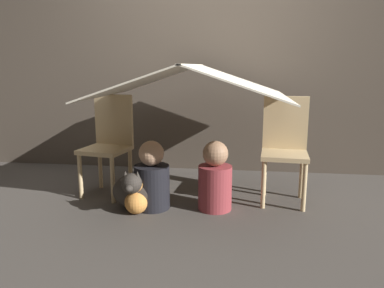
{
  "coord_description": "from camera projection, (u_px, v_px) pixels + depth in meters",
  "views": [
    {
      "loc": [
        0.39,
        -2.78,
        1.12
      ],
      "look_at": [
        0.0,
        0.25,
        0.48
      ],
      "focal_mm": 35.0,
      "sensor_mm": 36.0,
      "label": 1
    }
  ],
  "objects": [
    {
      "name": "dog",
      "position": [
        137.0,
        190.0,
        2.94
      ],
      "size": [
        0.4,
        0.39,
        0.36
      ],
      "color": "#332D28",
      "rests_on": "ground_plane"
    },
    {
      "name": "sheet_canopy",
      "position": [
        192.0,
        81.0,
        3.02
      ],
      "size": [
        1.52,
        1.35,
        0.27
      ],
      "color": "silver"
    },
    {
      "name": "chair_left",
      "position": [
        109.0,
        141.0,
        3.29
      ],
      "size": [
        0.43,
        0.43,
        0.87
      ],
      "rotation": [
        0.0,
        0.0,
        -0.19
      ],
      "color": "#D1B27F",
      "rests_on": "ground_plane"
    },
    {
      "name": "person_front",
      "position": [
        152.0,
        179.0,
        2.97
      ],
      "size": [
        0.28,
        0.28,
        0.55
      ],
      "color": "black",
      "rests_on": "ground_plane"
    },
    {
      "name": "plush_toy",
      "position": [
        136.0,
        199.0,
        2.87
      ],
      "size": [
        0.18,
        0.18,
        0.28
      ],
      "color": "#D88C3F",
      "rests_on": "ground_plane"
    },
    {
      "name": "ground_plane",
      "position": [
        188.0,
        209.0,
        2.98
      ],
      "size": [
        8.8,
        8.8,
        0.0
      ],
      "primitive_type": "plane",
      "color": "#47423D"
    },
    {
      "name": "chair_right",
      "position": [
        285.0,
        146.0,
        3.1
      ],
      "size": [
        0.4,
        0.4,
        0.87
      ],
      "rotation": [
        0.0,
        0.0,
        -0.09
      ],
      "color": "#D1B27F",
      "rests_on": "ground_plane"
    },
    {
      "name": "wall_back",
      "position": [
        204.0,
        53.0,
        3.91
      ],
      "size": [
        7.0,
        0.05,
        2.5
      ],
      "color": "#4C4238",
      "rests_on": "ground_plane"
    },
    {
      "name": "person_second",
      "position": [
        215.0,
        180.0,
        2.94
      ],
      "size": [
        0.27,
        0.27,
        0.55
      ],
      "color": "maroon",
      "rests_on": "ground_plane"
    }
  ]
}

